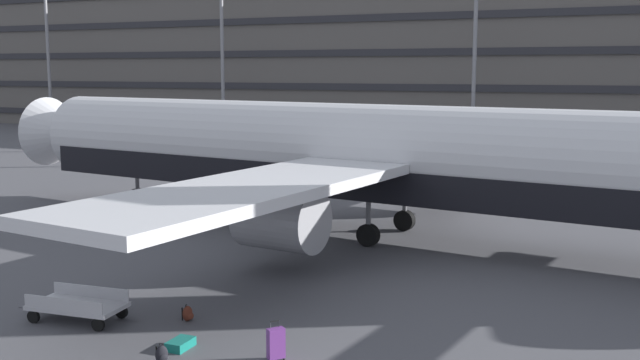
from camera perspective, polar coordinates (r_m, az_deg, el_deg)
ground_plane at (r=33.27m, az=-4.74°, el=-3.54°), size 600.00×600.00×0.00m
terminal_structure at (r=80.37m, az=13.11°, el=9.47°), size 172.49×15.03×17.27m
airliner at (r=30.79m, az=3.68°, el=1.81°), size 40.37×32.66×11.46m
light_mast_far_left at (r=92.44m, az=-20.31°, el=12.02°), size 1.80×0.50×23.53m
light_mast_left at (r=77.87m, az=-7.56°, el=12.22°), size 1.80×0.50×20.88m
suitcase_laid_flat at (r=18.18m, az=-3.41°, el=-12.42°), size 0.42×0.46×0.96m
suitcase_upright at (r=19.28m, az=-10.67°, el=-12.28°), size 0.48×0.79×0.23m
backpack_purple at (r=18.40m, az=-12.06°, el=-13.01°), size 0.35×0.38×0.50m
backpack_red at (r=21.17m, az=-10.12°, el=-10.09°), size 0.29×0.33×0.48m
baggage_cart at (r=21.90m, az=-18.14°, el=-9.16°), size 3.35×1.56×0.82m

